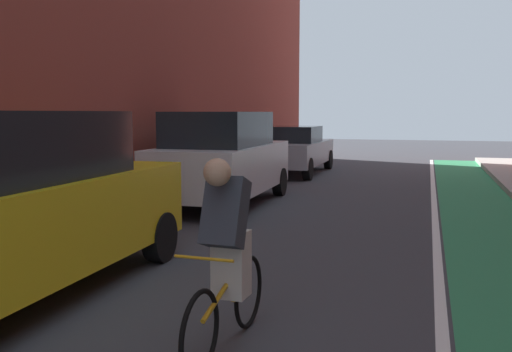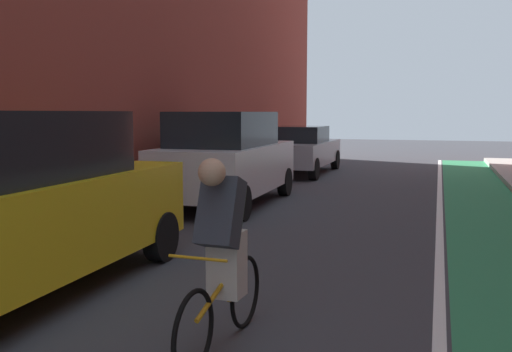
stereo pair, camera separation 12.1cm
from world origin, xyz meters
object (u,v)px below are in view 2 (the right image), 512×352
(parked_suv_white, at_px, (227,158))
(parked_suv_yellow_cab, at_px, (7,204))
(cyclist_trailing, at_px, (223,249))
(parked_sedan_silver, at_px, (300,149))

(parked_suv_white, bearing_deg, parked_suv_yellow_cab, -90.00)
(parked_suv_yellow_cab, height_order, parked_suv_white, same)
(cyclist_trailing, bearing_deg, parked_suv_white, 110.46)
(parked_suv_yellow_cab, distance_m, parked_suv_white, 6.44)
(cyclist_trailing, bearing_deg, parked_sedan_silver, 100.77)
(parked_suv_white, relative_size, parked_sedan_silver, 0.97)
(parked_sedan_silver, bearing_deg, cyclist_trailing, -79.23)
(parked_sedan_silver, bearing_deg, parked_suv_white, -89.99)
(parked_suv_white, xyz_separation_m, cyclist_trailing, (2.59, -6.93, -0.17))
(parked_suv_yellow_cab, relative_size, cyclist_trailing, 2.76)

